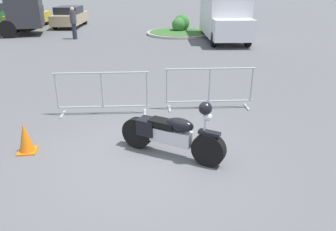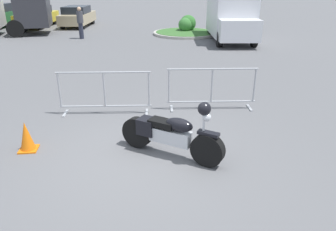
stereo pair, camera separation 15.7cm
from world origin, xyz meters
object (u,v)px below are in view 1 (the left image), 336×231
(parked_car_tan, at_px, (70,16))
(traffic_cone, at_px, (25,138))
(crowd_barrier_far, at_px, (209,88))
(pedestrian, at_px, (73,22))
(crowd_barrier_near, at_px, (102,93))
(motorcycle, at_px, (171,134))
(parked_car_yellow, at_px, (29,17))
(delivery_van, at_px, (224,16))

(parked_car_tan, height_order, traffic_cone, parked_car_tan)
(crowd_barrier_far, xyz_separation_m, pedestrian, (-4.59, 11.23, 0.37))
(crowd_barrier_near, relative_size, traffic_cone, 3.81)
(crowd_barrier_far, relative_size, pedestrian, 1.33)
(motorcycle, xyz_separation_m, parked_car_yellow, (-6.86, 18.77, 0.25))
(delivery_van, relative_size, parked_car_yellow, 1.21)
(pedestrian, bearing_deg, motorcycle, -120.12)
(crowd_barrier_near, relative_size, parked_car_yellow, 0.52)
(parked_car_yellow, bearing_deg, motorcycle, -151.77)
(parked_car_tan, bearing_deg, delivery_van, -118.82)
(motorcycle, relative_size, crowd_barrier_near, 0.80)
(parked_car_yellow, bearing_deg, parked_car_tan, -84.88)
(motorcycle, distance_m, pedestrian, 13.88)
(crowd_barrier_near, bearing_deg, parked_car_yellow, 108.51)
(parked_car_yellow, xyz_separation_m, pedestrian, (3.59, -5.29, 0.22))
(motorcycle, bearing_deg, crowd_barrier_far, 95.17)
(crowd_barrier_far, xyz_separation_m, delivery_van, (3.39, 9.72, 0.69))
(delivery_van, height_order, pedestrian, delivery_van)
(crowd_barrier_far, xyz_separation_m, parked_car_tan, (-5.44, 16.38, 0.13))
(parked_car_yellow, bearing_deg, traffic_cone, -159.08)
(crowd_barrier_near, xyz_separation_m, parked_car_yellow, (-5.53, 16.52, 0.15))
(delivery_van, relative_size, parked_car_tan, 1.23)
(crowd_barrier_far, bearing_deg, motorcycle, -120.54)
(crowd_barrier_near, distance_m, delivery_van, 11.47)
(traffic_cone, bearing_deg, crowd_barrier_near, 50.69)
(delivery_van, bearing_deg, parked_car_yellow, -114.38)
(crowd_barrier_far, height_order, parked_car_tan, parked_car_tan)
(delivery_van, bearing_deg, parked_car_tan, -120.93)
(parked_car_yellow, xyz_separation_m, traffic_cone, (4.13, -18.23, -0.42))
(parked_car_tan, height_order, pedestrian, pedestrian)
(delivery_van, bearing_deg, traffic_cone, -27.03)
(motorcycle, bearing_deg, traffic_cone, -155.40)
(parked_car_tan, xyz_separation_m, pedestrian, (0.86, -5.14, 0.23))
(parked_car_tan, xyz_separation_m, traffic_cone, (1.39, -18.09, -0.40))
(delivery_van, distance_m, parked_car_tan, 11.08)
(delivery_van, bearing_deg, pedestrian, -94.67)
(crowd_barrier_near, height_order, traffic_cone, crowd_barrier_near)
(parked_car_yellow, height_order, traffic_cone, parked_car_yellow)
(motorcycle, distance_m, crowd_barrier_near, 2.61)
(parked_car_yellow, xyz_separation_m, parked_car_tan, (2.74, -0.15, -0.02))
(crowd_barrier_near, distance_m, parked_car_yellow, 17.42)
(crowd_barrier_near, bearing_deg, crowd_barrier_far, 0.00)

